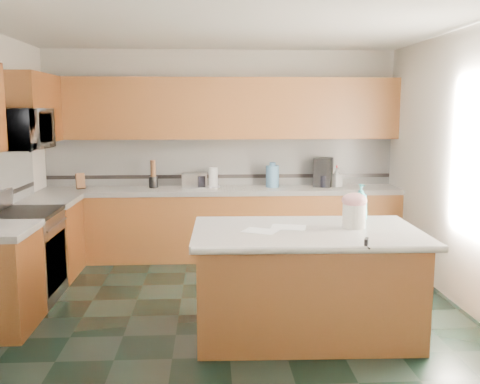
{
  "coord_description": "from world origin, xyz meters",
  "views": [
    {
      "loc": [
        -0.14,
        -4.84,
        1.91
      ],
      "look_at": [
        0.15,
        0.35,
        1.12
      ],
      "focal_mm": 40.0,
      "sensor_mm": 36.0,
      "label": 1
    }
  ],
  "objects": [
    {
      "name": "floor",
      "position": [
        0.0,
        0.0,
        0.0
      ],
      "size": [
        4.6,
        4.6,
        0.0
      ],
      "primitive_type": "plane",
      "color": "black",
      "rests_on": "ground"
    },
    {
      "name": "ceiling",
      "position": [
        0.0,
        0.0,
        2.7
      ],
      "size": [
        4.6,
        4.6,
        0.0
      ],
      "primitive_type": "plane",
      "color": "white",
      "rests_on": "ground"
    },
    {
      "name": "wall_back",
      "position": [
        0.0,
        2.32,
        1.35
      ],
      "size": [
        4.6,
        0.04,
        2.7
      ],
      "primitive_type": "cube",
      "color": "silver",
      "rests_on": "ground"
    },
    {
      "name": "wall_front",
      "position": [
        0.0,
        -2.32,
        1.35
      ],
      "size": [
        4.6,
        0.04,
        2.7
      ],
      "primitive_type": "cube",
      "color": "silver",
      "rests_on": "ground"
    },
    {
      "name": "wall_right",
      "position": [
        2.32,
        0.0,
        1.35
      ],
      "size": [
        0.04,
        4.6,
        2.7
      ],
      "primitive_type": "cube",
      "color": "silver",
      "rests_on": "ground"
    },
    {
      "name": "back_base_cab",
      "position": [
        0.0,
        2.0,
        0.43
      ],
      "size": [
        4.6,
        0.6,
        0.86
      ],
      "primitive_type": "cube",
      "color": "#451F0A",
      "rests_on": "ground"
    },
    {
      "name": "back_countertop",
      "position": [
        0.0,
        2.0,
        0.89
      ],
      "size": [
        4.6,
        0.64,
        0.06
      ],
      "primitive_type": "cube",
      "color": "white",
      "rests_on": "back_base_cab"
    },
    {
      "name": "back_upper_cab",
      "position": [
        0.0,
        2.13,
        1.94
      ],
      "size": [
        4.6,
        0.33,
        0.78
      ],
      "primitive_type": "cube",
      "color": "#451F0A",
      "rests_on": "wall_back"
    },
    {
      "name": "back_backsplash",
      "position": [
        0.0,
        2.29,
        1.24
      ],
      "size": [
        4.6,
        0.02,
        0.63
      ],
      "primitive_type": "cube",
      "color": "silver",
      "rests_on": "back_countertop"
    },
    {
      "name": "back_accent_band",
      "position": [
        0.0,
        2.28,
        1.04
      ],
      "size": [
        4.6,
        0.01,
        0.05
      ],
      "primitive_type": "cube",
      "color": "black",
      "rests_on": "back_countertop"
    },
    {
      "name": "left_base_cab_rear",
      "position": [
        -2.0,
        1.29,
        0.43
      ],
      "size": [
        0.6,
        0.82,
        0.86
      ],
      "primitive_type": "cube",
      "color": "#451F0A",
      "rests_on": "ground"
    },
    {
      "name": "left_counter_rear",
      "position": [
        -2.0,
        1.29,
        0.89
      ],
      "size": [
        0.64,
        0.82,
        0.06
      ],
      "primitive_type": "cube",
      "color": "white",
      "rests_on": "left_base_cab_rear"
    },
    {
      "name": "left_upper_cab_rear",
      "position": [
        -2.13,
        1.42,
        1.94
      ],
      "size": [
        0.33,
        1.09,
        0.78
      ],
      "primitive_type": "cube",
      "color": "#451F0A",
      "rests_on": "wall_left"
    },
    {
      "name": "range_body",
      "position": [
        -2.0,
        0.5,
        0.44
      ],
      "size": [
        0.6,
        0.76,
        0.88
      ],
      "primitive_type": "cube",
      "color": "#B7B7BC",
      "rests_on": "ground"
    },
    {
      "name": "range_oven_door",
      "position": [
        -1.71,
        0.5,
        0.4
      ],
      "size": [
        0.02,
        0.68,
        0.55
      ],
      "primitive_type": "cube",
      "color": "black",
      "rests_on": "range_body"
    },
    {
      "name": "range_cooktop",
      "position": [
        -2.0,
        0.5,
        0.9
      ],
      "size": [
        0.62,
        0.78,
        0.04
      ],
      "primitive_type": "cube",
      "color": "black",
      "rests_on": "range_body"
    },
    {
      "name": "range_handle",
      "position": [
        -1.68,
        0.5,
        0.78
      ],
      "size": [
        0.02,
        0.66,
        0.02
      ],
      "primitive_type": "cylinder",
      "rotation": [
        1.57,
        0.0,
        0.0
      ],
      "color": "#B7B7BC",
      "rests_on": "range_body"
    },
    {
      "name": "microwave",
      "position": [
        -2.0,
        0.5,
        1.73
      ],
      "size": [
        0.5,
        0.73,
        0.41
      ],
      "primitive_type": "imported",
      "rotation": [
        0.0,
        0.0,
        1.57
      ],
      "color": "#B7B7BC",
      "rests_on": "wall_left"
    },
    {
      "name": "island_base",
      "position": [
        0.67,
        -0.46,
        0.43
      ],
      "size": [
        1.84,
        1.08,
        0.86
      ],
      "primitive_type": "cube",
      "rotation": [
        0.0,
        0.0,
        -0.03
      ],
      "color": "#451F0A",
      "rests_on": "ground"
    },
    {
      "name": "island_top",
      "position": [
        0.67,
        -0.46,
        0.89
      ],
      "size": [
        1.94,
        1.19,
        0.06
      ],
      "primitive_type": "cube",
      "rotation": [
        0.0,
        0.0,
        -0.03
      ],
      "color": "white",
      "rests_on": "island_base"
    },
    {
      "name": "island_bullnose",
      "position": [
        0.67,
        -1.02,
        0.89
      ],
      "size": [
        1.91,
        0.11,
        0.06
      ],
      "primitive_type": "cylinder",
      "rotation": [
        0.0,
        1.57,
        -0.03
      ],
      "color": "white",
      "rests_on": "island_base"
    },
    {
      "name": "treat_jar",
      "position": [
        1.08,
        -0.41,
        1.02
      ],
      "size": [
        0.21,
        0.21,
        0.2
      ],
      "primitive_type": "cylinder",
      "rotation": [
        0.0,
        0.0,
        0.08
      ],
      "color": "silver",
      "rests_on": "island_top"
    },
    {
      "name": "treat_jar_lid",
      "position": [
        1.08,
        -0.41,
        1.16
      ],
      "size": [
        0.21,
        0.21,
        0.13
      ],
      "primitive_type": "ellipsoid",
      "color": "#D58B90",
      "rests_on": "treat_jar"
    },
    {
      "name": "treat_jar_knob",
      "position": [
        1.08,
        -0.41,
        1.2
      ],
      "size": [
        0.07,
        0.02,
        0.02
      ],
      "primitive_type": "cylinder",
      "rotation": [
        0.0,
        1.57,
        0.0
      ],
      "color": "tan",
      "rests_on": "treat_jar_lid"
    },
    {
      "name": "treat_jar_knob_end_l",
      "position": [
        1.05,
        -0.41,
        1.2
      ],
      "size": [
        0.04,
        0.04,
        0.04
      ],
      "primitive_type": "sphere",
      "color": "tan",
      "rests_on": "treat_jar_lid"
    },
    {
      "name": "treat_jar_knob_end_r",
      "position": [
        1.12,
        -0.41,
        1.2
      ],
      "size": [
        0.04,
        0.04,
        0.04
      ],
      "primitive_type": "sphere",
      "color": "tan",
      "rests_on": "treat_jar_lid"
    },
    {
      "name": "soap_bottle_island",
      "position": [
        1.21,
        -0.14,
        1.09
      ],
      "size": [
        0.16,
        0.16,
        0.34
      ],
      "primitive_type": "imported",
      "rotation": [
        0.0,
        0.0,
        0.24
      ],
      "color": "teal",
      "rests_on": "island_top"
    },
    {
      "name": "paper_sheet_a",
      "position": [
        0.53,
        -0.38,
        0.92
      ],
      "size": [
        0.34,
        0.29,
        0.0
      ],
      "primitive_type": "cube",
      "rotation": [
        0.0,
        0.0,
        -0.24
      ],
      "color": "white",
      "rests_on": "island_top"
    },
    {
      "name": "paper_sheet_b",
      "position": [
        0.27,
        -0.51,
        0.92
      ],
      "size": [
        0.34,
        0.31,
        0.0
      ],
      "primitive_type": "cube",
      "rotation": [
        0.0,
        0.0,
        -0.48
      ],
      "color": "white",
      "rests_on": "island_top"
    },
    {
      "name": "clamp_body",
      "position": [
        1.02,
        -1.0,
        0.93
      ],
      "size": [
        0.06,
        0.09,
        0.08
      ],
      "primitive_type": "cube",
      "rotation": [
        0.0,
        0.0,
        -0.38
      ],
      "color": "black",
      "rests_on": "island_top"
    },
    {
      "name": "clamp_handle",
      "position": [
        1.02,
        -1.05,
        0.91
      ],
      "size": [
        0.01,
        0.06,
        0.01
      ],
      "primitive_type": "cylinder",
      "rotation": [
        1.57,
        0.0,
        0.0
      ],
      "color": "black",
      "rests_on": "island_top"
    },
    {
      "name": "knife_block",
      "position": [
        -1.8,
        2.05,
        1.02
      ],
      "size": [
        0.15,
        0.17,
        0.21
      ],
      "primitive_type": "cube",
      "rotation": [
        -0.31,
        0.0,
        0.39
      ],
      "color": "#472814",
      "rests_on": "back_countertop"
    },
    {
      "name": "utensil_crock",
      "position": [
        -0.88,
        2.08,
        0.99
      ],
      "size": [
        0.12,
        0.12,
        0.15
      ],
      "primitive_type": "cylinder",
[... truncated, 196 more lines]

